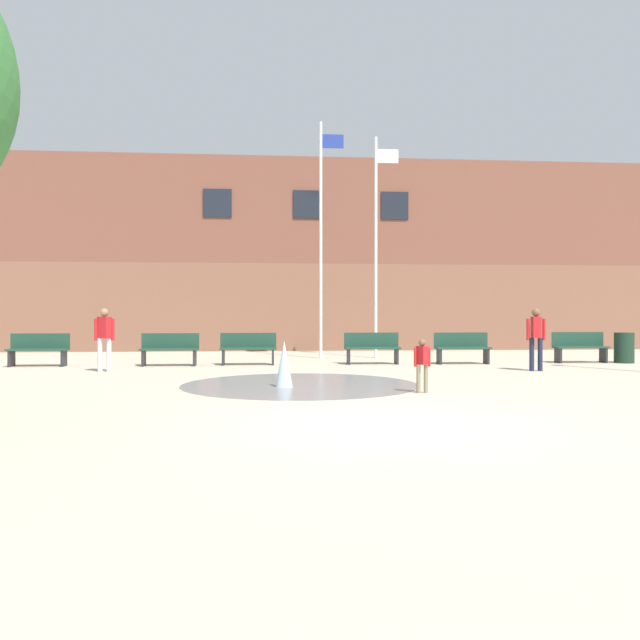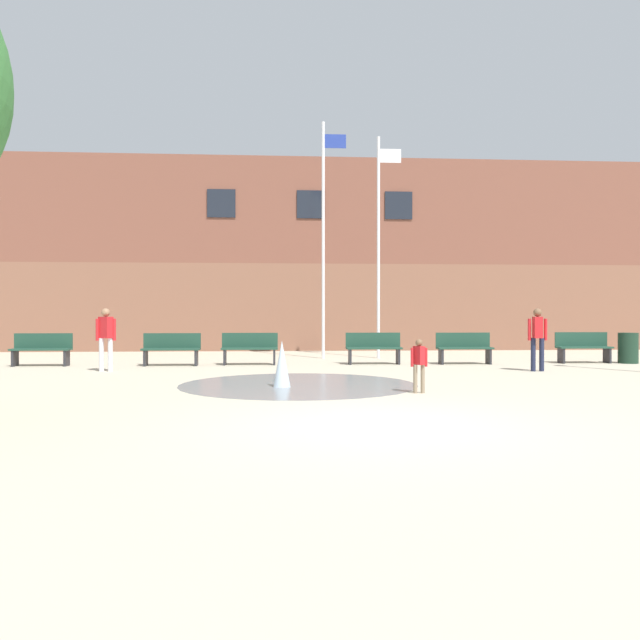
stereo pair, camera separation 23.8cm
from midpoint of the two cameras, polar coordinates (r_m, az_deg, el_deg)
name	(u,v)px [view 2 (the right image)]	position (r m, az deg, el deg)	size (l,w,h in m)	color
ground_plane	(378,425)	(8.20, 6.15, -9.53)	(100.00, 100.00, 0.00)	#BCB299
library_building	(307,260)	(27.71, -0.93, 5.47)	(36.00, 6.05, 7.69)	brown
splash_fountain	(292,377)	(12.62, -2.00, -5.22)	(4.84, 4.84, 0.92)	gray
park_bench_left_of_flagpoles	(42,349)	(18.99, -23.77, -2.42)	(1.60, 0.44, 0.91)	#28282D
park_bench_under_left_flagpole	(171,349)	(17.95, -13.06, -2.56)	(1.60, 0.44, 0.91)	#28282D
park_bench_center	(250,348)	(17.90, -6.06, -2.56)	(1.60, 0.44, 0.91)	#28282D
park_bench_under_right_flagpole	(374,348)	(18.12, 5.30, -2.53)	(1.60, 0.44, 0.91)	#28282D
park_bench_near_trashcan	(464,347)	(18.58, 13.40, -2.46)	(1.60, 0.44, 0.91)	#28282D
park_bench_far_right	(583,347)	(20.10, 23.24, -2.27)	(1.60, 0.44, 0.91)	#28282D
adult_watching	(106,334)	(16.53, -18.61, -1.26)	(0.50, 0.36, 1.59)	silver
adult_in_red	(537,334)	(16.71, 19.65, -1.24)	(0.50, 0.37, 1.59)	#1E233D
child_in_fountain	(419,361)	(11.51, 9.63, -3.75)	(0.31, 0.24, 0.99)	#89755B
flagpole_left	(324,233)	(20.59, 0.72, 7.97)	(0.80, 0.10, 7.74)	silver
flagpole_right	(379,240)	(20.79, 5.78, 7.27)	(0.80, 0.10, 7.29)	silver
trash_can	(628,348)	(20.53, 26.64, -2.30)	(0.56, 0.56, 0.90)	#193323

